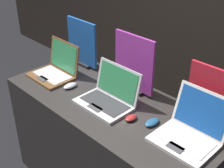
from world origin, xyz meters
The scene contains 11 objects.
wall_back centered at (0.00, 1.83, 1.40)m, with size 8.00×0.05×2.80m.
display_counter centered at (0.00, 0.37, 0.46)m, with size 1.72×0.75×0.92m.
laptop_front centered at (-0.62, 0.33, 0.99)m, with size 0.36×0.31×0.28m.
mouse_front centered at (-0.38, 0.29, 0.94)m, with size 0.07×0.12×0.03m.
promo_stand_front centered at (-0.62, 0.62, 1.12)m, with size 0.35×0.07×0.41m.
laptop_middle centered at (-0.01, 0.35, 0.98)m, with size 0.40×0.31×0.26m.
mouse_middle centered at (0.24, 0.31, 0.94)m, with size 0.06×0.09×0.03m.
promo_stand_middle centered at (-0.01, 0.61, 1.14)m, with size 0.37×0.07×0.45m.
laptop_back centered at (0.62, 0.42, 0.99)m, with size 0.37×0.36×0.28m.
mouse_back centered at (0.37, 0.37, 0.94)m, with size 0.06×0.12×0.03m.
promo_stand_back centered at (0.62, 0.65, 1.11)m, with size 0.37×0.07×0.40m.
Camera 1 is at (1.35, -0.96, 2.15)m, focal length 50.00 mm.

